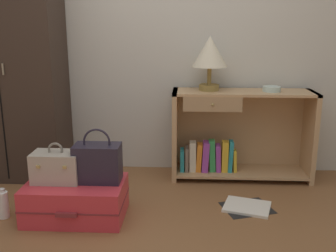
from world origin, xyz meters
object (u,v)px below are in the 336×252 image
bookshelf (235,136)px  bowl (272,89)px  suitcase_large (76,200)px  wardrobe (10,66)px  table_lamp (210,54)px  train_case (57,167)px  bottle (3,204)px  handbag (98,162)px  open_book_on_floor (247,207)px

bookshelf → bowl: bearing=-5.9°
suitcase_large → wardrobe: bearing=133.7°
table_lamp → suitcase_large: table_lamp is taller
bookshelf → train_case: (-1.31, -0.80, -0.01)m
bowl → bottle: bowl is taller
table_lamp → bottle: 1.95m
bowl → bottle: (-1.97, -0.83, -0.69)m
wardrobe → bottle: bearing=-74.5°
train_case → bowl: bearing=25.9°
handbag → open_book_on_floor: handbag is taller
bookshelf → handbag: bookshelf is taller
open_book_on_floor → bottle: bearing=-172.3°
wardrobe → open_book_on_floor: 2.24m
train_case → bottle: size_ratio=1.52×
bookshelf → bottle: bookshelf is taller
bowl → train_case: (-1.59, -0.77, -0.43)m
bowl → table_lamp: bearing=175.9°
bookshelf → bowl: (0.28, -0.03, 0.42)m
table_lamp → bowl: table_lamp is taller
table_lamp → open_book_on_floor: size_ratio=1.09×
handbag → bottle: size_ratio=1.76×
wardrobe → bottle: size_ratio=9.10×
train_case → suitcase_large: bearing=-8.1°
table_lamp → bowl: (0.52, -0.04, -0.28)m
bookshelf → table_lamp: 0.74m
table_lamp → suitcase_large: size_ratio=0.66×
wardrobe → table_lamp: bearing=2.2°
bookshelf → handbag: size_ratio=3.16×
bottle → table_lamp: bearing=30.9°
table_lamp → open_book_on_floor: 1.27m
suitcase_large → handbag: bearing=13.5°
train_case → bottle: (-0.38, -0.06, -0.26)m
train_case → bottle: train_case is taller
bottle → open_book_on_floor: (1.72, 0.23, -0.09)m
bowl → suitcase_large: bowl is taller
suitcase_large → train_case: size_ratio=2.10×
bookshelf → bottle: (-1.69, -0.86, -0.27)m
bookshelf → suitcase_large: bearing=-145.1°
suitcase_large → bottle: size_ratio=3.18×
bookshelf → bottle: 1.91m
bookshelf → handbag: bearing=-142.6°
wardrobe → bookshelf: size_ratio=1.63×
wardrobe → train_case: bearing=-51.0°
bowl → bottle: bearing=-157.1°
table_lamp → suitcase_large: bearing=-138.8°
suitcase_large → train_case: (-0.13, 0.02, 0.23)m
open_book_on_floor → handbag: bearing=-171.6°
bookshelf → suitcase_large: size_ratio=1.75×
train_case → bookshelf: bearing=31.6°
bowl → suitcase_large: size_ratio=0.22×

